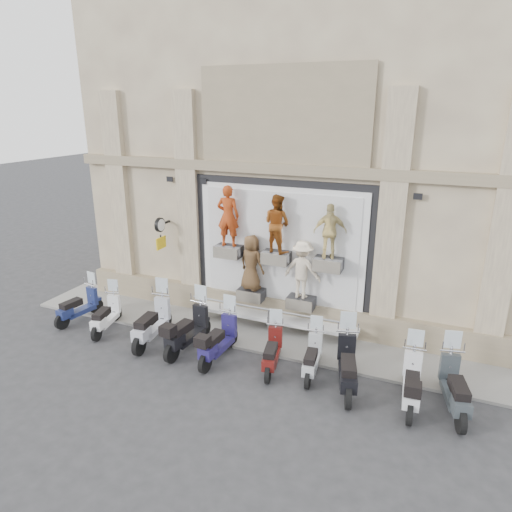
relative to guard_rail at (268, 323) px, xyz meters
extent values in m
plane|color=#2F2F31|center=(0.00, -2.00, -0.47)|extent=(90.00, 90.00, 0.00)
cube|color=gray|center=(0.00, 0.10, -0.43)|extent=(16.00, 2.20, 0.08)
cube|color=black|center=(0.00, 0.96, 1.93)|extent=(5.60, 0.10, 4.30)
cube|color=white|center=(0.00, 0.90, 1.93)|extent=(5.10, 0.06, 3.90)
cube|color=white|center=(0.00, 0.86, 1.93)|extent=(4.70, 0.04, 3.60)
cube|color=white|center=(0.00, 0.55, -0.05)|extent=(5.10, 0.75, 0.10)
cube|color=#28282B|center=(-1.55, 0.59, 1.86)|extent=(0.80, 0.50, 0.35)
imported|color=#BE4015|center=(-1.55, 0.59, 2.96)|extent=(0.73, 0.53, 1.84)
cube|color=#28282B|center=(0.00, 0.59, 1.86)|extent=(0.80, 0.50, 0.35)
imported|color=brown|center=(0.00, 0.59, 2.88)|extent=(0.99, 0.88, 1.69)
cube|color=#28282B|center=(1.55, 0.59, 1.86)|extent=(0.80, 0.50, 0.35)
imported|color=#CDB874|center=(1.55, 0.59, 2.81)|extent=(0.97, 0.63, 1.54)
cube|color=#28282B|center=(-0.80, 0.59, 0.56)|extent=(0.80, 0.50, 0.35)
imported|color=brown|center=(-0.80, 0.59, 1.59)|extent=(0.95, 0.76, 1.71)
cube|color=#28282B|center=(0.80, 0.59, 0.56)|extent=(0.80, 0.50, 0.35)
imported|color=#F8E4C2|center=(0.80, 0.59, 1.59)|extent=(1.17, 0.75, 1.72)
cube|color=black|center=(-3.90, 0.72, 2.49)|extent=(0.06, 0.56, 0.06)
cylinder|color=black|center=(-3.90, 0.45, 2.49)|extent=(0.10, 0.46, 0.46)
cube|color=gold|center=(-3.90, 0.45, 1.89)|extent=(0.04, 0.50, 0.38)
camera|label=1|loc=(4.37, -11.29, 6.06)|focal=32.00mm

